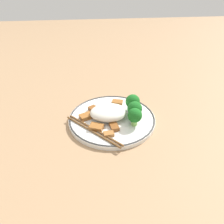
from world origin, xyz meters
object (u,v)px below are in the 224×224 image
object	(u,v)px
plate	(112,119)
chopsticks	(93,130)
broccoli_back_left	(135,116)
broccoli_back_center	(135,109)
broccoli_back_right	(133,102)

from	to	relation	value
plate	chopsticks	bearing A→B (deg)	45.12
broccoli_back_left	broccoli_back_center	distance (m)	0.04
plate	broccoli_back_left	bearing A→B (deg)	144.29
broccoli_back_right	broccoli_back_left	bearing A→B (deg)	83.76
plate	broccoli_back_right	xyz separation A→B (m)	(-0.07, -0.03, 0.04)
broccoli_back_left	chopsticks	size ratio (longest dim) A/B	0.34
broccoli_back_left	broccoli_back_center	size ratio (longest dim) A/B	1.01
broccoli_back_left	chopsticks	world-z (taller)	broccoli_back_left
plate	broccoli_back_left	size ratio (longest dim) A/B	4.83
plate	chopsticks	size ratio (longest dim) A/B	1.63
broccoli_back_left	broccoli_back_right	distance (m)	0.07
broccoli_back_left	chopsticks	xyz separation A→B (m)	(0.12, 0.02, -0.03)
broccoli_back_left	broccoli_back_center	xyz separation A→B (m)	(-0.01, -0.04, -0.00)
broccoli_back_center	broccoli_back_left	bearing A→B (deg)	78.56
plate	chopsticks	xyz separation A→B (m)	(0.06, 0.06, 0.01)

